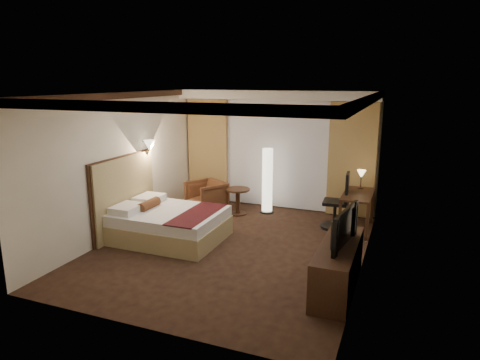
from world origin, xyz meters
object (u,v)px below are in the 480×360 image
at_px(armchair, 206,195).
at_px(side_table, 238,201).
at_px(office_chair, 335,200).
at_px(bed, 170,225).
at_px(desk, 357,212).
at_px(television, 338,224).
at_px(dresser, 338,267).
at_px(floor_lamp, 267,181).

xyz_separation_m(armchair, side_table, (0.74, 0.06, -0.09)).
bearing_deg(office_chair, bed, -151.30).
height_order(bed, side_table, side_table).
distance_m(side_table, office_chair, 2.17).
xyz_separation_m(desk, office_chair, (-0.42, -0.05, 0.20)).
xyz_separation_m(bed, side_table, (0.61, 1.89, 0.01)).
bearing_deg(television, dresser, -81.84).
distance_m(floor_lamp, desk, 2.09).
distance_m(bed, dresser, 3.33).
relative_size(office_chair, dresser, 0.67).
height_order(bed, office_chair, office_chair).
height_order(side_table, floor_lamp, floor_lamp).
height_order(bed, television, television).
bearing_deg(dresser, side_table, 133.99).
xyz_separation_m(armchair, television, (3.33, -2.65, 0.59)).
xyz_separation_m(floor_lamp, television, (2.03, -3.07, 0.24)).
relative_size(armchair, desk, 0.65).
bearing_deg(bed, armchair, 94.18).
bearing_deg(dresser, bed, 165.71).
bearing_deg(side_table, dresser, -46.01).
bearing_deg(office_chair, desk, 2.73).
xyz_separation_m(bed, floor_lamp, (1.17, 2.25, 0.45)).
bearing_deg(bed, television, -14.41).
height_order(desk, television, television).
distance_m(bed, floor_lamp, 2.58).
relative_size(side_table, desk, 0.50).
bearing_deg(floor_lamp, bed, -117.45).
xyz_separation_m(side_table, dresser, (2.62, -2.71, 0.04)).
relative_size(bed, side_table, 3.28).
distance_m(floor_lamp, dresser, 3.72).
relative_size(armchair, office_chair, 0.66).
relative_size(armchair, side_table, 1.31).
distance_m(desk, dresser, 2.65).
bearing_deg(bed, office_chair, 32.74).
height_order(armchair, dresser, armchair).
bearing_deg(dresser, floor_lamp, 123.80).
bearing_deg(desk, television, -89.57).
bearing_deg(desk, office_chair, -173.23).
distance_m(office_chair, television, 2.66).
bearing_deg(office_chair, armchair, 174.79).
xyz_separation_m(floor_lamp, desk, (2.01, -0.43, -0.36)).
bearing_deg(desk, side_table, 178.44).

